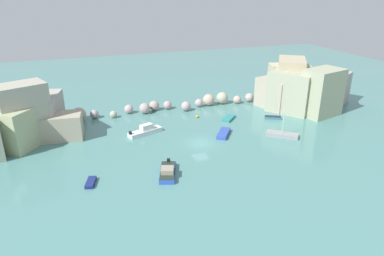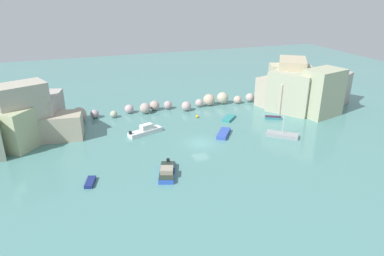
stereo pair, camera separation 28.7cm
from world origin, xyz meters
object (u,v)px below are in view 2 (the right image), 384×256
at_px(moored_boat_2, 224,134).
at_px(moored_boat_5, 145,131).
at_px(moored_boat_0, 273,118).
at_px(moored_boat_1, 167,172).
at_px(moored_boat_4, 90,182).
at_px(channel_buoy, 197,116).
at_px(moored_boat_3, 229,118).
at_px(moored_boat_6, 282,135).

distance_m(moored_boat_2, moored_boat_5, 13.32).
xyz_separation_m(moored_boat_0, moored_boat_1, (-24.63, -13.72, 0.23)).
distance_m(moored_boat_4, moored_boat_5, 16.95).
relative_size(channel_buoy, moored_boat_5, 0.09).
xyz_separation_m(moored_boat_2, moored_boat_5, (-12.35, 4.98, 0.26)).
height_order(moored_boat_1, moored_boat_3, moored_boat_1).
bearing_deg(moored_boat_5, moored_boat_4, -146.72).
bearing_deg(moored_boat_0, moored_boat_6, 97.08).
xyz_separation_m(moored_boat_1, moored_boat_5, (0.22, 14.70, 0.09)).
relative_size(moored_boat_1, moored_boat_5, 0.89).
distance_m(moored_boat_2, moored_boat_3, 7.65).
bearing_deg(moored_boat_1, moored_boat_5, -161.91).
height_order(moored_boat_3, moored_boat_6, moored_boat_6).
xyz_separation_m(moored_boat_2, moored_boat_6, (9.04, -3.77, 0.02)).
bearing_deg(moored_boat_0, moored_boat_1, 57.37).
bearing_deg(moored_boat_1, channel_buoy, 168.42).
distance_m(moored_boat_0, moored_boat_4, 36.76).
xyz_separation_m(moored_boat_3, moored_boat_5, (-16.34, -1.55, 0.34)).
relative_size(moored_boat_0, moored_boat_6, 0.60).
bearing_deg(moored_boat_2, moored_boat_1, -16.31).
bearing_deg(moored_boat_6, channel_buoy, 167.69).
bearing_deg(moored_boat_0, moored_boat_5, 25.96).
bearing_deg(moored_boat_4, channel_buoy, 146.33).
height_order(moored_boat_1, moored_boat_4, moored_boat_1).
relative_size(moored_boat_4, moored_boat_6, 0.53).
bearing_deg(moored_boat_1, moored_boat_0, 138.08).
bearing_deg(moored_boat_5, moored_boat_3, -14.61).
distance_m(moored_boat_0, moored_boat_6, 8.34).
xyz_separation_m(moored_boat_0, moored_boat_3, (-8.07, 2.52, -0.02)).
bearing_deg(moored_boat_6, moored_boat_4, -131.97).
height_order(moored_boat_4, moored_boat_5, moored_boat_5).
distance_m(moored_boat_1, moored_boat_5, 14.70).
xyz_separation_m(channel_buoy, moored_boat_2, (1.33, -9.33, 0.04)).
bearing_deg(moored_boat_6, moored_boat_2, -163.34).
height_order(moored_boat_0, moored_boat_2, moored_boat_2).
bearing_deg(moored_boat_5, moored_boat_0, -22.30).
relative_size(channel_buoy, moored_boat_3, 0.15).
height_order(moored_boat_0, moored_boat_6, moored_boat_6).
relative_size(moored_boat_0, moored_boat_3, 0.90).
bearing_deg(moored_boat_2, moored_boat_3, -175.46).
relative_size(moored_boat_1, moored_boat_4, 1.99).
bearing_deg(channel_buoy, moored_boat_6, -51.62).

